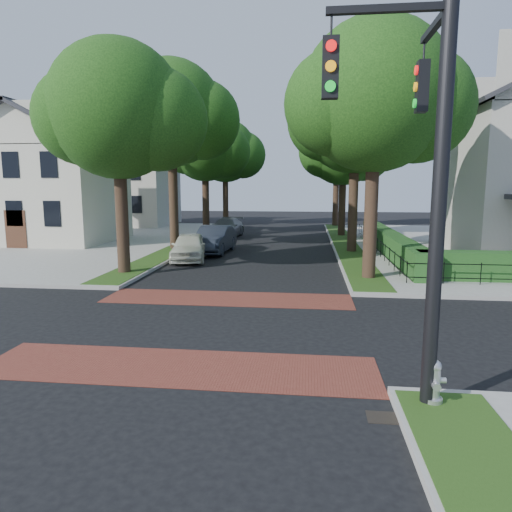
{
  "coord_description": "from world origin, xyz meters",
  "views": [
    {
      "loc": [
        2.88,
        -12.78,
        4.09
      ],
      "look_at": [
        1.04,
        3.17,
        1.6
      ],
      "focal_mm": 32.0,
      "sensor_mm": 36.0,
      "label": 1
    }
  ],
  "objects_px": {
    "parked_car_rear": "(226,228)",
    "fire_hydrant": "(434,382)",
    "parked_car_front": "(189,247)",
    "traffic_signal": "(426,149)",
    "parked_car_middle": "(214,239)"
  },
  "relations": [
    {
      "from": "parked_car_rear",
      "to": "fire_hydrant",
      "type": "relative_size",
      "value": 6.12
    },
    {
      "from": "parked_car_front",
      "to": "parked_car_rear",
      "type": "distance_m",
      "value": 11.37
    },
    {
      "from": "parked_car_rear",
      "to": "traffic_signal",
      "type": "bearing_deg",
      "value": -69.29
    },
    {
      "from": "parked_car_middle",
      "to": "parked_car_rear",
      "type": "bearing_deg",
      "value": 97.88
    },
    {
      "from": "parked_car_middle",
      "to": "fire_hydrant",
      "type": "distance_m",
      "value": 20.62
    },
    {
      "from": "parked_car_middle",
      "to": "parked_car_front",
      "type": "bearing_deg",
      "value": -102.37
    },
    {
      "from": "parked_car_rear",
      "to": "parked_car_middle",
      "type": "bearing_deg",
      "value": -81.28
    },
    {
      "from": "parked_car_front",
      "to": "parked_car_middle",
      "type": "bearing_deg",
      "value": 66.45
    },
    {
      "from": "parked_car_front",
      "to": "fire_hydrant",
      "type": "bearing_deg",
      "value": -69.89
    },
    {
      "from": "parked_car_front",
      "to": "traffic_signal",
      "type": "bearing_deg",
      "value": -70.47
    },
    {
      "from": "traffic_signal",
      "to": "parked_car_front",
      "type": "bearing_deg",
      "value": 118.16
    },
    {
      "from": "traffic_signal",
      "to": "parked_car_front",
      "type": "xyz_separation_m",
      "value": [
        -8.49,
        15.86,
        -3.95
      ]
    },
    {
      "from": "traffic_signal",
      "to": "parked_car_middle",
      "type": "distance_m",
      "value": 20.68
    },
    {
      "from": "traffic_signal",
      "to": "parked_car_rear",
      "type": "height_order",
      "value": "traffic_signal"
    },
    {
      "from": "parked_car_rear",
      "to": "parked_car_front",
      "type": "bearing_deg",
      "value": -86.61
    }
  ]
}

